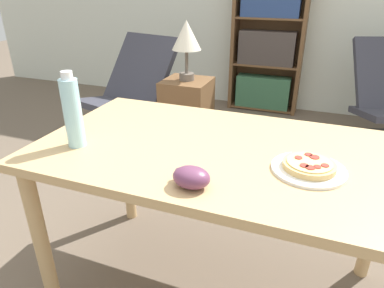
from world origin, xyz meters
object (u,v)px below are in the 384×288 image
drink_bottle (73,112)px  table_lamp (186,38)px  pizza_on_plate (309,167)px  grape_bunch (191,177)px  bookshelf (267,46)px  lounge_chair_near (129,110)px  side_table (187,120)px

drink_bottle → table_lamp: (-0.10, 1.37, 0.07)m
pizza_on_plate → drink_bottle: 0.85m
grape_bunch → table_lamp: table_lamp is taller
grape_bunch → drink_bottle: drink_bottle is taller
pizza_on_plate → drink_bottle: bearing=-172.6°
grape_bunch → bookshelf: bearing=94.9°
drink_bottle → lounge_chair_near: size_ratio=0.32×
pizza_on_plate → drink_bottle: (-0.84, -0.11, 0.12)m
grape_bunch → table_lamp: size_ratio=0.29×
pizza_on_plate → table_lamp: 1.58m
lounge_chair_near → side_table: 0.59m
drink_bottle → pizza_on_plate: bearing=7.4°
lounge_chair_near → table_lamp: table_lamp is taller
bookshelf → table_lamp: size_ratio=3.44×
grape_bunch → side_table: (-0.60, 1.49, -0.44)m
pizza_on_plate → lounge_chair_near: lounge_chair_near is taller
drink_bottle → table_lamp: bearing=94.0°
drink_bottle → side_table: (-0.10, 1.37, -0.54)m
bookshelf → lounge_chair_near: bearing=-126.6°
bookshelf → table_lamp: 1.44m
lounge_chair_near → bookshelf: bearing=68.7°
bookshelf → side_table: (-0.36, -1.38, -0.37)m
bookshelf → grape_bunch: bearing=-85.1°
lounge_chair_near → side_table: bearing=4.5°
bookshelf → drink_bottle: bearing=-95.5°
pizza_on_plate → lounge_chair_near: (-1.51, 1.38, -0.45)m
grape_bunch → drink_bottle: bearing=167.1°
grape_bunch → lounge_chair_near: size_ratio=0.14×
table_lamp → drink_bottle: bearing=-86.0°
grape_bunch → drink_bottle: 0.53m
table_lamp → pizza_on_plate: bearing=-53.6°
side_table → table_lamp: table_lamp is taller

